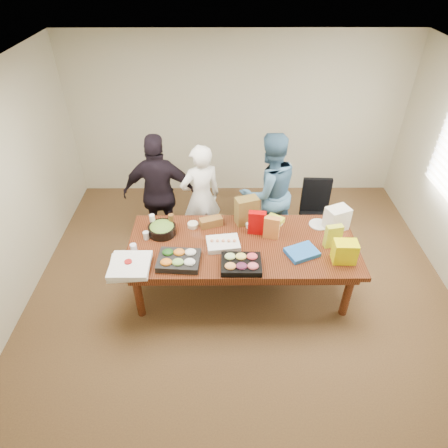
{
  "coord_description": "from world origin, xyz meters",
  "views": [
    {
      "loc": [
        -0.24,
        -3.65,
        3.82
      ],
      "look_at": [
        -0.23,
        0.1,
        0.98
      ],
      "focal_mm": 31.22,
      "sensor_mm": 36.0,
      "label": 1
    }
  ],
  "objects_px": {
    "conference_table": "(242,266)",
    "person_right": "(269,192)",
    "salad_bowl": "(162,230)",
    "sheet_cake": "(223,244)",
    "person_center": "(201,198)",
    "office_chair": "(316,217)"
  },
  "relations": [
    {
      "from": "conference_table",
      "to": "person_right",
      "type": "bearing_deg",
      "value": 67.39
    },
    {
      "from": "person_right",
      "to": "salad_bowl",
      "type": "height_order",
      "value": "person_right"
    },
    {
      "from": "person_right",
      "to": "sheet_cake",
      "type": "height_order",
      "value": "person_right"
    },
    {
      "from": "person_right",
      "to": "sheet_cake",
      "type": "distance_m",
      "value": 1.2
    },
    {
      "from": "sheet_cake",
      "to": "salad_bowl",
      "type": "xyz_separation_m",
      "value": [
        -0.77,
        0.25,
        0.02
      ]
    },
    {
      "from": "sheet_cake",
      "to": "salad_bowl",
      "type": "relative_size",
      "value": 1.11
    },
    {
      "from": "person_center",
      "to": "salad_bowl",
      "type": "xyz_separation_m",
      "value": [
        -0.46,
        -0.72,
        -0.0
      ]
    },
    {
      "from": "office_chair",
      "to": "person_center",
      "type": "distance_m",
      "value": 1.69
    },
    {
      "from": "office_chair",
      "to": "salad_bowl",
      "type": "distance_m",
      "value": 2.25
    },
    {
      "from": "person_center",
      "to": "person_right",
      "type": "height_order",
      "value": "person_right"
    },
    {
      "from": "conference_table",
      "to": "salad_bowl",
      "type": "relative_size",
      "value": 7.99
    },
    {
      "from": "person_center",
      "to": "sheet_cake",
      "type": "distance_m",
      "value": 1.02
    },
    {
      "from": "office_chair",
      "to": "person_center",
      "type": "height_order",
      "value": "person_center"
    },
    {
      "from": "conference_table",
      "to": "person_right",
      "type": "height_order",
      "value": "person_right"
    },
    {
      "from": "person_right",
      "to": "conference_table",
      "type": "bearing_deg",
      "value": 47.13
    },
    {
      "from": "conference_table",
      "to": "person_center",
      "type": "height_order",
      "value": "person_center"
    },
    {
      "from": "office_chair",
      "to": "salad_bowl",
      "type": "xyz_separation_m",
      "value": [
        -2.12,
        -0.69,
        0.32
      ]
    },
    {
      "from": "office_chair",
      "to": "sheet_cake",
      "type": "bearing_deg",
      "value": -142.59
    },
    {
      "from": "office_chair",
      "to": "sheet_cake",
      "type": "distance_m",
      "value": 1.67
    },
    {
      "from": "person_right",
      "to": "salad_bowl",
      "type": "xyz_separation_m",
      "value": [
        -1.41,
        -0.76,
        -0.07
      ]
    },
    {
      "from": "conference_table",
      "to": "sheet_cake",
      "type": "xyz_separation_m",
      "value": [
        -0.24,
        -0.04,
        0.41
      ]
    },
    {
      "from": "conference_table",
      "to": "office_chair",
      "type": "xyz_separation_m",
      "value": [
        1.11,
        0.9,
        0.11
      ]
    }
  ]
}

